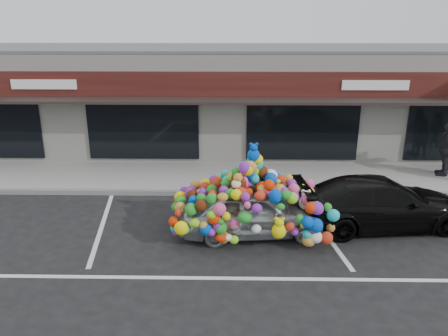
{
  "coord_description": "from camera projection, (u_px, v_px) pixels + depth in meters",
  "views": [
    {
      "loc": [
        0.36,
        -10.56,
        5.36
      ],
      "look_at": [
        0.13,
        1.4,
        1.3
      ],
      "focal_mm": 35.0,
      "sensor_mm": 36.0,
      "label": 1
    }
  ],
  "objects": [
    {
      "name": "shop_building",
      "position": [
        224.0,
        98.0,
        19.03
      ],
      "size": [
        24.0,
        7.2,
        4.31
      ],
      "color": "white",
      "rests_on": "ground"
    },
    {
      "name": "kerb",
      "position": [
        221.0,
        193.0,
        14.07
      ],
      "size": [
        26.0,
        0.18,
        0.16
      ],
      "primitive_type": "cube",
      "color": "slate",
      "rests_on": "ground"
    },
    {
      "name": "parking_stripe_mid",
      "position": [
        321.0,
        228.0,
        11.87
      ],
      "size": [
        0.73,
        4.37,
        0.01
      ],
      "primitive_type": "cube",
      "rotation": [
        0.0,
        0.0,
        0.14
      ],
      "color": "silver",
      "rests_on": "ground"
    },
    {
      "name": "toy_car",
      "position": [
        253.0,
        205.0,
        11.32
      ],
      "size": [
        2.79,
        4.24,
        2.37
      ],
      "rotation": [
        0.0,
        0.0,
        1.67
      ],
      "color": "#B5BEC1",
      "rests_on": "ground"
    },
    {
      "name": "black_sedan",
      "position": [
        381.0,
        203.0,
        11.81
      ],
      "size": [
        2.46,
        4.87,
        1.35
      ],
      "primitive_type": "imported",
      "rotation": [
        0.0,
        0.0,
        1.69
      ],
      "color": "black",
      "rests_on": "ground"
    },
    {
      "name": "parking_stripe_left",
      "position": [
        102.0,
        226.0,
        11.97
      ],
      "size": [
        0.73,
        4.37,
        0.01
      ],
      "primitive_type": "cube",
      "rotation": [
        0.0,
        0.0,
        0.14
      ],
      "color": "silver",
      "rests_on": "ground"
    },
    {
      "name": "lane_line",
      "position": [
        306.0,
        279.0,
        9.51
      ],
      "size": [
        14.0,
        0.12,
        0.01
      ],
      "primitive_type": "cube",
      "color": "silver",
      "rests_on": "ground"
    },
    {
      "name": "pedestrian_c",
      "position": [
        446.0,
        149.0,
        15.22
      ],
      "size": [
        1.18,
        0.76,
        1.87
      ],
      "primitive_type": "imported",
      "rotation": [
        0.0,
        0.0,
        4.41
      ],
      "color": "#262228",
      "rests_on": "sidewalk"
    },
    {
      "name": "sidewalk",
      "position": [
        222.0,
        177.0,
        15.49
      ],
      "size": [
        26.0,
        3.0,
        0.15
      ],
      "primitive_type": "cube",
      "color": "gray",
      "rests_on": "ground"
    },
    {
      "name": "ground",
      "position": [
        218.0,
        230.0,
        11.73
      ],
      "size": [
        90.0,
        90.0,
        0.0
      ],
      "primitive_type": "plane",
      "color": "black",
      "rests_on": "ground"
    }
  ]
}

